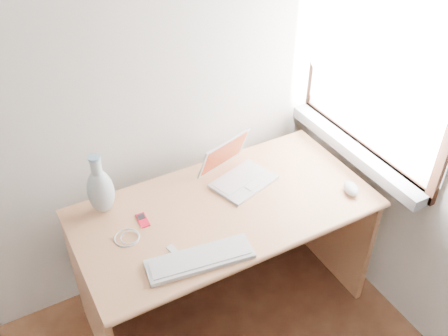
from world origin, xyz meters
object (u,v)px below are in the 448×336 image
laptop (240,171)px  desk (216,227)px  vase (101,190)px  external_keyboard (200,259)px

laptop → desk: bearing=-176.7°
desk → vase: bearing=162.6°
laptop → external_keyboard: size_ratio=0.75×
desk → laptop: 0.31m
desk → external_keyboard: external_keyboard is taller
external_keyboard → vase: 0.55m
vase → desk: bearing=-17.4°
desk → external_keyboard: size_ratio=3.01×
desk → laptop: laptop is taller
laptop → vase: (-0.66, 0.10, 0.08)m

